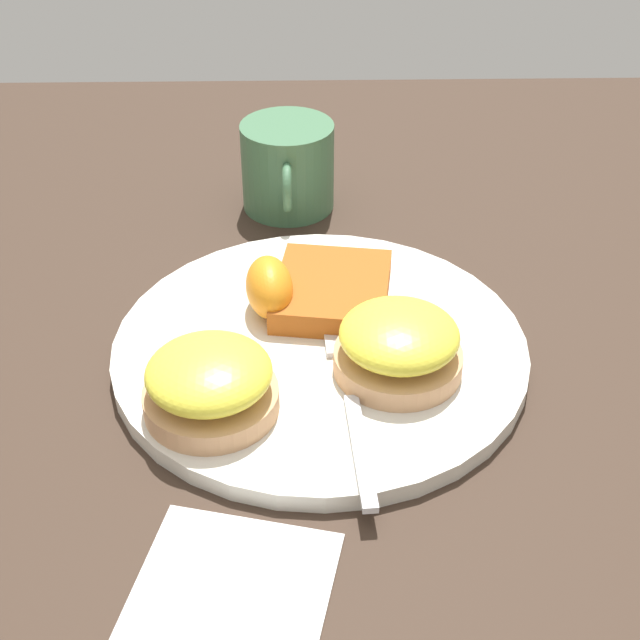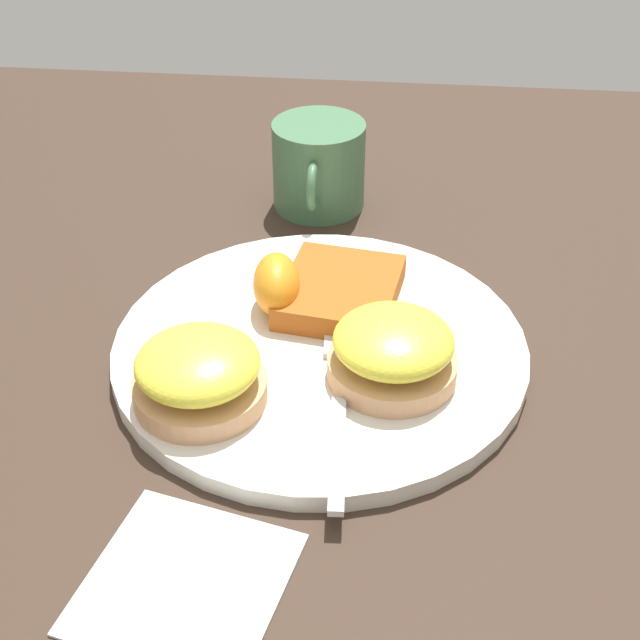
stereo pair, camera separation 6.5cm
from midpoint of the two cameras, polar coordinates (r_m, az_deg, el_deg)
ground_plane at (r=0.67m, az=-2.77°, el=-2.43°), size 1.10×1.10×0.00m
plate at (r=0.67m, az=-2.79°, el=-1.97°), size 0.31×0.31×0.01m
sandwich_benedict_left at (r=0.60m, az=-10.17°, el=-4.12°), size 0.09×0.09×0.05m
sandwich_benedict_right at (r=0.62m, az=2.10°, el=-1.72°), size 0.09×0.09×0.05m
hashbrown_patty at (r=0.70m, az=-1.87°, el=1.79°), size 0.11×0.10×0.02m
orange_wedge at (r=0.68m, az=-5.99°, el=2.00°), size 0.06×0.04×0.04m
fork at (r=0.62m, az=-1.10°, el=-4.64°), size 0.19×0.03×0.00m
cup at (r=0.85m, az=-4.31°, el=9.69°), size 0.11×0.09×0.08m
napkin at (r=0.53m, az=-9.47°, el=-17.06°), size 0.13×0.13×0.00m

